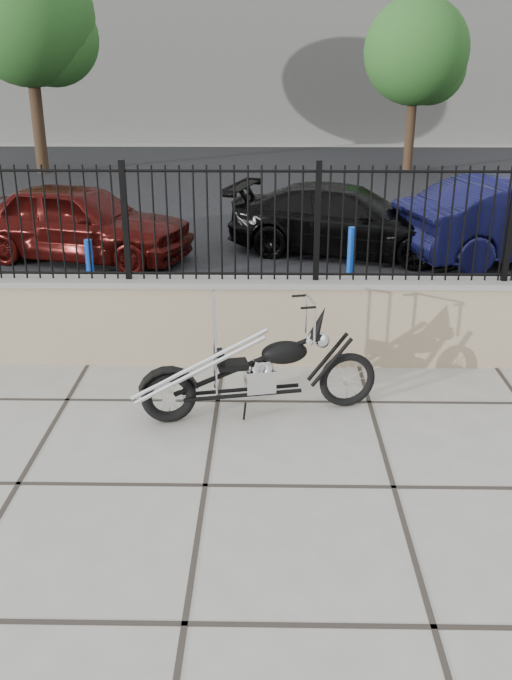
{
  "coord_description": "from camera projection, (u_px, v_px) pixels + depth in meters",
  "views": [
    {
      "loc": [
        0.49,
        -4.89,
        3.2
      ],
      "look_at": [
        0.38,
        1.53,
        0.64
      ],
      "focal_mm": 38.0,
      "sensor_mm": 36.0,
      "label": 1
    }
  ],
  "objects": [
    {
      "name": "bollard_b",
      "position": [
        351.0,
        261.0,
        10.13
      ],
      "size": [
        0.14,
        0.14,
        0.97
      ],
      "primitive_type": "cylinder",
      "rotation": [
        0.0,
        0.0,
        -0.24
      ],
      "color": "blue",
      "rests_on": "ground_plane"
    },
    {
      "name": "tree_right",
      "position": [
        416.0,
        46.0,
        19.69
      ],
      "size": [
        2.88,
        2.88,
        4.87
      ],
      "rotation": [
        0.0,
        0.0,
        0.35
      ],
      "color": "#382619",
      "rests_on": "ground_plane"
    },
    {
      "name": "chopper_motorcycle",
      "position": [
        255.0,
        352.0,
        6.63
      ],
      "size": [
        2.18,
        0.81,
        1.29
      ],
      "primitive_type": null,
      "rotation": [
        0.0,
        0.0,
        0.21
      ],
      "color": "black",
      "rests_on": "ground_plane"
    },
    {
      "name": "iron_fence",
      "position": [
        221.0,
        224.0,
        7.48
      ],
      "size": [
        14.0,
        0.08,
        1.2
      ],
      "primitive_type": "cube",
      "color": "black",
      "rests_on": "retaining_wall"
    },
    {
      "name": "retaining_wall",
      "position": [
        223.0,
        321.0,
        7.88
      ],
      "size": [
        14.0,
        0.36,
        0.96
      ],
      "primitive_type": "cube",
      "color": "gray",
      "rests_on": "ground_plane"
    },
    {
      "name": "bollard_a",
      "position": [
        90.0,
        271.0,
        9.8
      ],
      "size": [
        0.11,
        0.11,
        0.88
      ],
      "primitive_type": "cylinder",
      "rotation": [
        0.0,
        0.0,
        -0.04
      ],
      "color": "#0C2CBB",
      "rests_on": "ground_plane"
    },
    {
      "name": "car_black",
      "position": [
        346.0,
        220.0,
        12.18
      ],
      "size": [
        4.29,
        2.69,
        1.16
      ],
      "primitive_type": "imported",
      "rotation": [
        0.0,
        0.0,
        1.28
      ],
      "color": "black",
      "rests_on": "parking_lot"
    },
    {
      "name": "ground_plane",
      "position": [
        205.0,
        486.0,
        5.73
      ],
      "size": [
        90.0,
        90.0,
        0.0
      ],
      "primitive_type": "plane",
      "color": "#99968E",
      "rests_on": "ground"
    },
    {
      "name": "car_red",
      "position": [
        79.0,
        222.0,
        11.82
      ],
      "size": [
        4.0,
        2.43,
        1.27
      ],
      "primitive_type": "imported",
      "rotation": [
        0.0,
        0.0,
        1.3
      ],
      "color": "#3F0B09",
      "rests_on": "parking_lot"
    },
    {
      "name": "tree_left",
      "position": [
        26.0,
        10.0,
        19.31
      ],
      "size": [
        3.64,
        3.64,
        6.14
      ],
      "rotation": [
        0.0,
        0.0,
        -0.35
      ],
      "color": "#382619",
      "rests_on": "ground_plane"
    },
    {
      "name": "parking_lot",
      "position": [
        248.0,
        197.0,
        17.34
      ],
      "size": [
        30.0,
        30.0,
        0.0
      ],
      "primitive_type": "plane",
      "color": "black",
      "rests_on": "ground"
    },
    {
      "name": "background_building",
      "position": [
        257.0,
        33.0,
        28.87
      ],
      "size": [
        22.0,
        6.0,
        8.0
      ],
      "primitive_type": "cube",
      "color": "beige",
      "rests_on": "ground_plane"
    }
  ]
}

